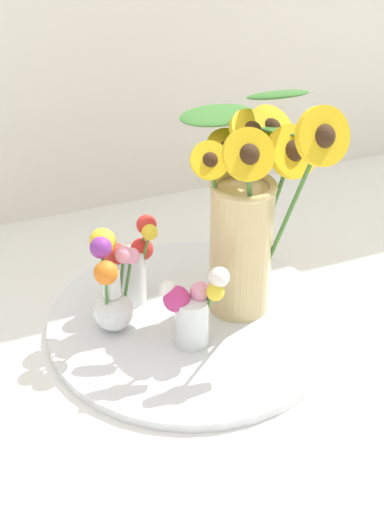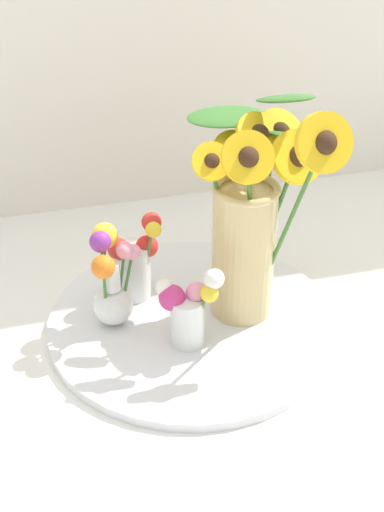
{
  "view_description": "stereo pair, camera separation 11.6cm",
  "coord_description": "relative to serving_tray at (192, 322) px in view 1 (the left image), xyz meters",
  "views": [
    {
      "loc": [
        -0.35,
        -0.88,
        0.78
      ],
      "look_at": [
        0.01,
        0.03,
        0.15
      ],
      "focal_mm": 50.0,
      "sensor_mm": 36.0,
      "label": 1
    },
    {
      "loc": [
        -0.24,
        -0.91,
        0.78
      ],
      "look_at": [
        0.01,
        0.03,
        0.15
      ],
      "focal_mm": 50.0,
      "sensor_mm": 36.0,
      "label": 2
    }
  ],
  "objects": [
    {
      "name": "serving_tray",
      "position": [
        0.0,
        0.0,
        0.0
      ],
      "size": [
        0.5,
        0.5,
        0.02
      ],
      "color": "silver",
      "rests_on": "ground_plane"
    },
    {
      "name": "vase_bulb_right",
      "position": [
        -0.13,
        0.03,
        0.09
      ],
      "size": [
        0.09,
        0.1,
        0.18
      ],
      "color": "white",
      "rests_on": "serving_tray"
    },
    {
      "name": "mason_jar_sunflowers",
      "position": [
        0.1,
        0.01,
        0.18
      ],
      "size": [
        0.23,
        0.23,
        0.39
      ],
      "color": "#D1B77A",
      "rests_on": "serving_tray"
    },
    {
      "name": "vase_small_back",
      "position": [
        -0.08,
        0.09,
        0.08
      ],
      "size": [
        0.1,
        0.07,
        0.17
      ],
      "color": "white",
      "rests_on": "serving_tray"
    },
    {
      "name": "ground_plane",
      "position": [
        -0.01,
        -0.03,
        -0.01
      ],
      "size": [
        6.0,
        6.0,
        0.0
      ],
      "primitive_type": "plane",
      "color": "white"
    },
    {
      "name": "vase_small_center",
      "position": [
        -0.02,
        -0.06,
        0.08
      ],
      "size": [
        0.1,
        0.08,
        0.15
      ],
      "color": "white",
      "rests_on": "serving_tray"
    }
  ]
}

